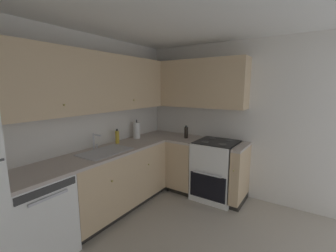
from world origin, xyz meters
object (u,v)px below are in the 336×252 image
object	(u,v)px
soap_bottle	(117,137)
oven_range	(216,169)
dishwasher	(35,218)
paper_towel_roll	(137,130)
oil_bottle	(186,132)

from	to	relation	value
soap_bottle	oven_range	bearing A→B (deg)	-53.92
dishwasher	paper_towel_roll	size ratio (longest dim) A/B	2.70
dishwasher	paper_towel_roll	world-z (taller)	paper_towel_roll
oven_range	oil_bottle	distance (m)	0.75
dishwasher	soap_bottle	world-z (taller)	soap_bottle
oven_range	soap_bottle	distance (m)	1.61
oven_range	paper_towel_roll	bearing A→B (deg)	111.52
dishwasher	oven_range	xyz separation A→B (m)	(2.22, -1.04, 0.02)
paper_towel_roll	oil_bottle	xyz separation A→B (m)	(0.46, -0.67, -0.03)
dishwasher	soap_bottle	bearing A→B (deg)	7.75
soap_bottle	paper_towel_roll	world-z (taller)	paper_towel_roll
soap_bottle	oil_bottle	size ratio (longest dim) A/B	1.05
paper_towel_roll	oven_range	bearing A→B (deg)	-68.48
paper_towel_roll	oil_bottle	distance (m)	0.81
oven_range	soap_bottle	size ratio (longest dim) A/B	4.78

